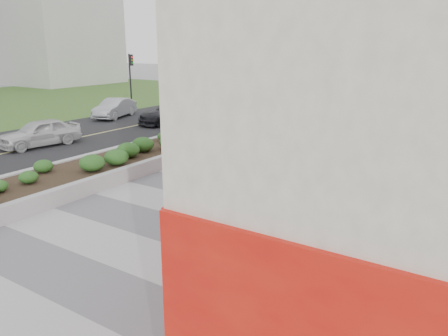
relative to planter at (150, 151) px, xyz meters
The scene contains 12 objects.
ground 8.91m from the planter, 51.84° to the right, with size 160.00×160.00×0.00m, color gray.
walkway 6.81m from the planter, 36.03° to the right, with size 8.00×36.00×0.01m, color #A8A8AD.
planter is the anchor object (origin of this frame).
street 6.51m from the planter, behind, with size 10.00×40.00×0.00m, color black.
traffic_signal_near 10.90m from the planter, 99.35° to the left, with size 0.33×0.28×4.20m.
traffic_signal_far 15.00m from the planter, 137.54° to the left, with size 0.33×0.28×4.20m.
distant_bldg_north_l 48.95m from the planter, 89.40° to the left, with size 16.00×12.00×20.00m, color #ADAAA3.
manhole_cover 7.22m from the planter, 33.69° to the right, with size 0.44×0.44×0.01m, color #595654.
skateboarder 8.14m from the planter, 30.72° to the left, with size 0.45×0.73×1.29m.
car_white 6.48m from the planter, behind, with size 1.57×3.91×1.33m, color silver.
car_silver 12.21m from the planter, 143.77° to the left, with size 1.38×3.95×1.30m, color #ABADB3.
car_dark 9.20m from the planter, 123.34° to the left, with size 1.91×4.69×1.36m, color black.
Camera 1 is at (7.23, -6.64, 4.86)m, focal length 35.00 mm.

